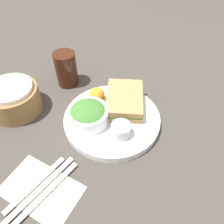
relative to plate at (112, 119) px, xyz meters
name	(u,v)px	position (x,y,z in m)	size (l,w,h in m)	color
ground_plane	(112,122)	(0.00, 0.00, -0.01)	(4.00, 4.00, 0.00)	#3D3833
plate	(112,119)	(0.00, 0.00, 0.00)	(0.28, 0.28, 0.02)	silver
sandwich	(124,100)	(0.06, -0.01, 0.03)	(0.18, 0.16, 0.04)	#A37A4C
salad_bowl	(88,114)	(-0.05, 0.05, 0.04)	(0.11, 0.11, 0.06)	white
dressing_cup	(121,130)	(-0.04, -0.05, 0.03)	(0.05, 0.05, 0.04)	#B7B7BC
orange_wedge	(97,95)	(0.04, 0.07, 0.03)	(0.05, 0.05, 0.05)	orange
drink_glass	(66,69)	(0.09, 0.22, 0.05)	(0.07, 0.07, 0.12)	#38190F
bread_basket	(14,99)	(-0.10, 0.28, 0.03)	(0.15, 0.15, 0.09)	olive
napkin	(41,190)	(-0.26, 0.04, -0.01)	(0.11, 0.18, 0.00)	beige
fork	(46,193)	(-0.27, 0.03, 0.00)	(0.19, 0.01, 0.01)	silver
knife	(41,189)	(-0.26, 0.04, 0.00)	(0.20, 0.01, 0.01)	silver
spoon	(36,184)	(-0.26, 0.06, 0.00)	(0.17, 0.01, 0.01)	silver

